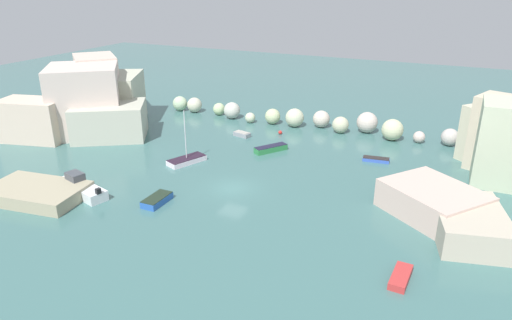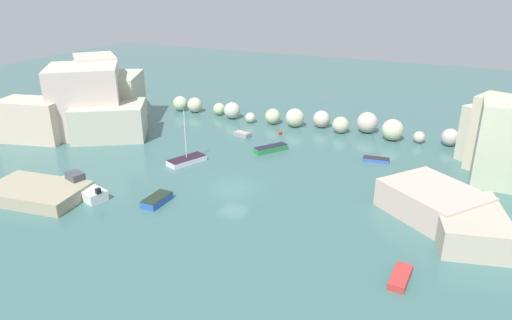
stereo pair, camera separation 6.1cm
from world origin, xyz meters
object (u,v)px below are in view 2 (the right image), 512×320
Objects in this scene: channel_buoy at (280,132)px; moored_boat_3 at (242,134)px; moored_boat_2 at (400,277)px; moored_boat_6 at (420,197)px; stone_dock at (36,192)px; moored_boat_5 at (157,200)px; moored_boat_4 at (81,187)px; moored_boat_7 at (376,160)px; moored_boat_1 at (187,160)px; moored_boat_0 at (271,149)px.

moored_boat_3 is at bearing -145.02° from channel_buoy.
moored_boat_2 is 1.02× the size of moored_boat_6.
channel_buoy is 22.34m from moored_boat_6.
stone_dock is 11.40m from moored_boat_5.
moored_boat_3 is at bearing -90.76° from moored_boat_4.
moored_boat_5 is 1.03× the size of moored_boat_7.
moored_boat_7 is (23.82, 20.08, -0.41)m from moored_boat_4.
moored_boat_7 is (17.44, -1.40, -0.08)m from moored_boat_3.
moored_boat_7 is (-5.92, 21.21, -0.04)m from moored_boat_2.
channel_buoy is 13.98m from moored_boat_7.
moored_boat_2 is 32.51m from moored_boat_3.
channel_buoy is 0.08× the size of moored_boat_1.
moored_boat_0 is at bearing -77.70° from channel_buoy.
moored_boat_7 is at bearing -46.04° from moored_boat_0.
stone_dock is at bearing -146.84° from moored_boat_7.
moored_boat_6 is (23.00, -9.08, -0.08)m from moored_boat_3.
moored_boat_7 is (13.30, -4.30, -0.03)m from channel_buoy.
stone_dock is at bearing -116.49° from channel_buoy.
moored_boat_7 is at bearing 40.29° from stone_dock.
moored_boat_4 is at bearing -179.40° from moored_boat_0.
moored_boat_0 is 1.34× the size of moored_boat_6.
moored_boat_4 is 2.20× the size of moored_boat_7.
moored_boat_3 is at bearing 68.88° from stone_dock.
moored_boat_7 is at bearing -124.07° from moored_boat_4.
stone_dock is 1.48× the size of moored_boat_1.
moored_boat_1 is 10.81m from moored_boat_3.
moored_boat_3 is 0.81× the size of moored_boat_6.
moored_boat_7 is at bearing -99.06° from moored_boat_6.
moored_boat_5 is at bearing -137.66° from moored_boat_7.
moored_boat_6 is at bearing 24.89° from stone_dock.
moored_boat_0 is 1.30× the size of moored_boat_5.
moored_boat_2 is 0.46× the size of moored_boat_4.
channel_buoy reaches higher than moored_boat_7.
channel_buoy is at bearing 179.86° from moored_boat_1.
channel_buoy is 0.16× the size of moored_boat_2.
moored_boat_2 is at bearing 2.54° from stone_dock.
moored_boat_5 is (7.80, 1.34, -0.30)m from moored_boat_4.
moored_boat_1 is at bearing 169.88° from moored_boat_0.
stone_dock is 35.60m from moored_boat_6.
moored_boat_1 reaches higher than channel_buoy.
moored_boat_1 is at bearing 59.74° from stone_dock.
moored_boat_2 is at bearing 46.52° from moored_boat_6.
moored_boat_5 is at bearing 20.10° from stone_dock.
moored_boat_4 is (-29.74, 1.13, 0.37)m from moored_boat_2.
moored_boat_4 is 2.14× the size of moored_boat_5.
moored_boat_2 is at bearing 150.03° from moored_boat_3.
moored_boat_3 is 17.49m from moored_boat_7.
moored_boat_1 reaches higher than moored_boat_2.
moored_boat_0 is 21.60m from moored_boat_4.
moored_boat_4 is 2.22× the size of moored_boat_6.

